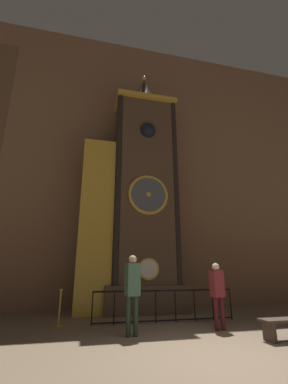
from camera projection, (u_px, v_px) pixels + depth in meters
ground_plane at (224, 360)px, 4.40m from camera, size 28.00×28.00×0.00m
cathedral_back_wall at (139, 159)px, 12.50m from camera, size 24.00×0.32×13.31m
clock_tower at (134, 198)px, 10.52m from camera, size 4.07×1.79×10.44m
railing_fence at (166, 304)px, 7.66m from camera, size 4.35×0.05×0.91m
visitor_near at (132, 286)px, 6.21m from camera, size 0.39×0.31×1.83m
visitor_far at (217, 289)px, 6.80m from camera, size 0.38×0.30×1.66m
stanchion_post at (59, 314)px, 7.11m from camera, size 0.28×0.28×0.97m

